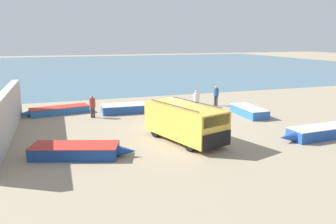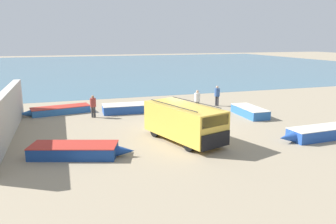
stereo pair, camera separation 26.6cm
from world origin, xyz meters
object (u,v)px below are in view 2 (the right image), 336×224
fisherman_1 (217,94)px  fishing_rowboat_1 (320,133)px  fishing_rowboat_2 (77,150)px  fisherman_0 (93,104)px  fishing_rowboat_3 (131,108)px  parked_van (184,121)px  fishing_rowboat_4 (59,110)px  fisherman_2 (197,99)px  fishing_rowboat_0 (249,111)px

fisherman_1 → fishing_rowboat_1: bearing=62.2°
fishing_rowboat_2 → fisherman_0: fisherman_0 is taller
fishing_rowboat_3 → parked_van: bearing=-78.5°
fishing_rowboat_2 → fishing_rowboat_4: size_ratio=0.96×
fishing_rowboat_3 → fishing_rowboat_4: 5.66m
fishing_rowboat_1 → parked_van: bearing=-17.6°
fishing_rowboat_1 → fisherman_2: fisherman_2 is taller
fisherman_1 → fishing_rowboat_3: bearing=-35.0°
fishing_rowboat_0 → fishing_rowboat_4: size_ratio=0.78×
fishing_rowboat_4 → fisherman_2: (10.64, -2.75, 0.78)m
fishing_rowboat_3 → fishing_rowboat_1: bearing=-46.6°
fishing_rowboat_2 → fisherman_2: 12.37m
fishing_rowboat_0 → fisherman_1: size_ratio=2.40×
fishing_rowboat_1 → fisherman_2: size_ratio=3.01×
fishing_rowboat_0 → fishing_rowboat_2: 14.03m
fisherman_0 → fisherman_1: 10.77m
fishing_rowboat_3 → fisherman_0: fisherman_0 is taller
fisherman_0 → fisherman_2: 8.17m
fisherman_1 → fishing_rowboat_0: bearing=64.3°
parked_van → fishing_rowboat_1: size_ratio=1.07×
fishing_rowboat_4 → fisherman_0: bearing=128.9°
fishing_rowboat_4 → fisherman_2: bearing=155.1°
fishing_rowboat_0 → fishing_rowboat_1: bearing=-172.2°
parked_van → fishing_rowboat_4: size_ratio=1.04×
fisherman_0 → fisherman_2: size_ratio=0.96×
fishing_rowboat_0 → fishing_rowboat_3: size_ratio=0.83×
parked_van → fisherman_2: (3.73, 6.84, -0.10)m
fishing_rowboat_1 → fishing_rowboat_3: (-9.16, 10.49, -0.01)m
fishing_rowboat_1 → fishing_rowboat_4: bearing=-41.1°
fisherman_2 → fishing_rowboat_4: bearing=70.4°
fisherman_1 → fisherman_2: bearing=-3.1°
parked_van → fishing_rowboat_3: 8.55m
fishing_rowboat_0 → fishing_rowboat_1: 6.61m
fishing_rowboat_0 → fisherman_2: (-3.29, 2.37, 0.72)m
fisherman_2 → fishing_rowboat_0: bearing=-130.9°
fishing_rowboat_0 → fisherman_2: size_ratio=2.40×
fishing_rowboat_2 → fisherman_2: (9.72, 7.62, 0.74)m
parked_van → fishing_rowboat_4: parked_van is taller
fishing_rowboat_0 → fisherman_1: 4.15m
fishing_rowboat_3 → fisherman_1: size_ratio=2.88×
fishing_rowboat_0 → fisherman_0: 11.83m
fishing_rowboat_0 → fishing_rowboat_3: bearing=66.1°
fishing_rowboat_0 → fishing_rowboat_3: (-8.39, 3.93, -0.00)m
parked_van → fishing_rowboat_2: 6.10m
fishing_rowboat_1 → fishing_rowboat_2: size_ratio=1.01×
parked_van → fishing_rowboat_3: parked_van is taller
parked_van → fisherman_1: size_ratio=3.20×
fishing_rowboat_0 → fisherman_2: bearing=55.4°
fisherman_0 → fisherman_1: (10.72, 1.05, 0.05)m
fishing_rowboat_2 → fisherman_2: bearing=56.0°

